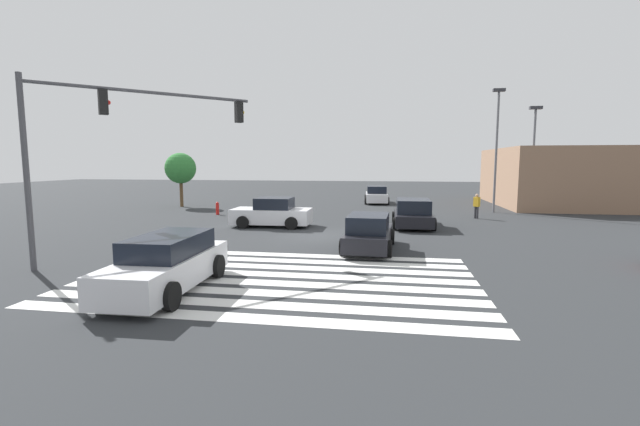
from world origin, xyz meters
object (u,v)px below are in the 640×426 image
(car_4, at_px, (272,213))
(pedestrian, at_px, (477,205))
(car_1, at_px, (377,195))
(fire_hydrant, at_px, (217,208))
(car_5, at_px, (168,264))
(street_light_pole_a, at_px, (497,140))
(traffic_signal_mast, at_px, (109,131))
(car_2, at_px, (369,233))
(street_light_pole_b, at_px, (533,149))
(car_0, at_px, (413,214))
(tree_corner_a, at_px, (180,168))

(car_4, distance_m, pedestrian, 12.92)
(car_1, distance_m, fire_hydrant, 14.45)
(car_5, xyz_separation_m, street_light_pole_a, (13.27, 21.04, 4.34))
(car_5, xyz_separation_m, pedestrian, (11.40, 17.31, 0.12))
(street_light_pole_a, bearing_deg, traffic_signal_mast, -133.21)
(car_1, xyz_separation_m, car_5, (-4.87, -26.65, 0.05))
(traffic_signal_mast, height_order, pedestrian, traffic_signal_mast)
(traffic_signal_mast, distance_m, street_light_pole_a, 24.76)
(car_2, xyz_separation_m, street_light_pole_a, (8.09, 14.65, 4.39))
(car_4, xyz_separation_m, pedestrian, (11.78, 5.30, 0.13))
(street_light_pole_b, height_order, fire_hydrant, street_light_pole_b)
(car_4, distance_m, fire_hydrant, 6.88)
(street_light_pole_a, distance_m, street_light_pole_b, 2.50)
(traffic_signal_mast, bearing_deg, pedestrian, -1.49)
(fire_hydrant, bearing_deg, car_2, -43.70)
(traffic_signal_mast, xyz_separation_m, pedestrian, (15.07, 14.31, -3.73))
(traffic_signal_mast, bearing_deg, car_2, -24.06)
(car_0, distance_m, pedestrian, 5.87)
(car_1, xyz_separation_m, car_4, (-5.25, -14.64, 0.04))
(car_4, bearing_deg, traffic_signal_mast, 69.25)
(car_0, bearing_deg, pedestrian, -45.06)
(car_0, relative_size, car_5, 0.94)
(pedestrian, bearing_deg, tree_corner_a, -52.44)
(pedestrian, bearing_deg, fire_hydrant, -39.95)
(traffic_signal_mast, bearing_deg, fire_hydrant, 52.64)
(car_1, height_order, car_5, car_5)
(tree_corner_a, bearing_deg, street_light_pole_a, -0.35)
(car_4, bearing_deg, fire_hydrant, -42.58)
(car_0, bearing_deg, traffic_signal_mast, 132.61)
(car_2, bearing_deg, street_light_pole_b, -33.25)
(fire_hydrant, bearing_deg, tree_corner_a, 137.05)
(car_1, height_order, car_4, car_4)
(traffic_signal_mast, height_order, car_2, traffic_signal_mast)
(car_1, xyz_separation_m, street_light_pole_a, (8.41, -5.61, 4.39))
(car_2, bearing_deg, car_4, 47.24)
(pedestrian, bearing_deg, car_2, 17.98)
(traffic_signal_mast, distance_m, tree_corner_a, 19.46)
(car_4, bearing_deg, tree_corner_a, -43.10)
(car_5, bearing_deg, tree_corner_a, -155.14)
(street_light_pole_b, bearing_deg, tree_corner_a, 179.56)
(car_2, xyz_separation_m, car_5, (-5.18, -6.39, 0.05))
(car_5, xyz_separation_m, tree_corner_a, (-10.43, 21.19, 2.31))
(car_1, height_order, street_light_pole_b, street_light_pole_b)
(tree_corner_a, xyz_separation_m, fire_hydrant, (4.93, -4.59, -2.62))
(car_2, xyz_separation_m, car_4, (-5.57, 5.62, 0.04))
(car_2, xyz_separation_m, fire_hydrant, (-10.68, 10.20, -0.26))
(tree_corner_a, bearing_deg, pedestrian, -10.07)
(car_2, height_order, street_light_pole_b, street_light_pole_b)
(car_2, relative_size, street_light_pole_a, 0.51)
(car_5, height_order, pedestrian, pedestrian)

